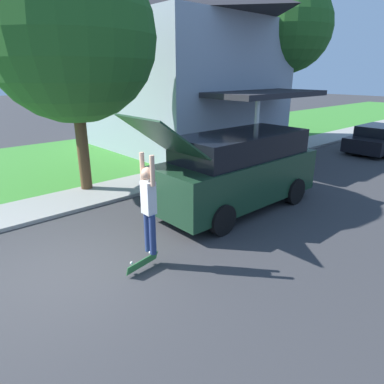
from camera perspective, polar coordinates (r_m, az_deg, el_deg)
The scene contains 10 objects.
ground_plane at distance 7.33m, azimuth -20.19°, elevation -12.19°, with size 120.00×120.00×0.00m, color #333335.
lawn at distance 16.55m, azimuth -11.68°, elevation 6.18°, with size 10.00×80.00×0.08m.
sidewalk at distance 13.04m, azimuth -1.75°, elevation 3.11°, with size 1.80×80.00×0.10m.
house at distance 18.29m, azimuth -2.63°, elevation 21.29°, with size 11.67×8.09×8.17m.
lawn_tree_near at distance 11.23m, azimuth -19.55°, elevation 23.28°, with size 4.91×4.91×7.05m.
lawn_tree_far at distance 19.05m, azimuth 15.60°, elevation 24.86°, with size 4.30×4.30×7.84m.
suv_parked at distance 9.59m, azimuth 7.68°, elevation 3.70°, with size 2.04×5.74×2.84m.
car_down_street at distance 19.16m, azimuth 28.71°, elevation 7.74°, with size 1.93×4.17×1.28m.
skateboarder at distance 6.53m, azimuth -7.22°, elevation -1.92°, with size 0.41×0.23×2.00m.
skateboard at distance 6.88m, azimuth -8.30°, elevation -11.58°, with size 0.23×0.76×0.27m.
Camera 1 is at (6.00, -2.05, 3.68)m, focal length 32.00 mm.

